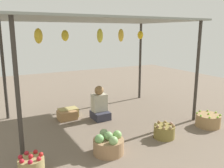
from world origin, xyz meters
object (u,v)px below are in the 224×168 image
at_px(basket_limes, 208,120).
at_px(basket_red_apples, 31,165).
at_px(basket_cabbages, 109,144).
at_px(wooden_crate_stacked_rear, 67,115).
at_px(basket_potatoes, 164,131).
at_px(wooden_crate_near_vendor, 68,113).
at_px(vendor_person, 100,106).

bearing_deg(basket_limes, basket_red_apples, 179.88).
height_order(basket_cabbages, wooden_crate_stacked_rear, basket_cabbages).
bearing_deg(basket_red_apples, basket_potatoes, -0.02).
xyz_separation_m(basket_limes, wooden_crate_near_vendor, (-2.46, 1.99, -0.02)).
bearing_deg(basket_cabbages, wooden_crate_near_vendor, 90.71).
height_order(wooden_crate_near_vendor, wooden_crate_stacked_rear, wooden_crate_near_vendor).
distance_m(basket_potatoes, wooden_crate_near_vendor, 2.34).
xyz_separation_m(basket_limes, wooden_crate_stacked_rear, (-2.53, 1.86, -0.03)).
relative_size(basket_cabbages, wooden_crate_near_vendor, 1.18).
bearing_deg(wooden_crate_near_vendor, wooden_crate_stacked_rear, -119.30).
height_order(basket_potatoes, wooden_crate_near_vendor, basket_potatoes).
xyz_separation_m(basket_cabbages, wooden_crate_stacked_rear, (-0.10, 1.87, -0.06)).
bearing_deg(basket_red_apples, vendor_person, 39.90).
distance_m(basket_cabbages, wooden_crate_stacked_rear, 1.88).
height_order(vendor_person, basket_cabbages, vendor_person).
bearing_deg(basket_limes, vendor_person, 139.92).
distance_m(basket_red_apples, basket_limes, 3.68).
height_order(basket_red_apples, wooden_crate_stacked_rear, basket_red_apples).
height_order(basket_cabbages, basket_potatoes, basket_cabbages).
xyz_separation_m(vendor_person, wooden_crate_stacked_rear, (-0.69, 0.31, -0.20)).
height_order(vendor_person, wooden_crate_near_vendor, vendor_person).
height_order(basket_potatoes, basket_limes, basket_limes).
xyz_separation_m(basket_red_apples, basket_potatoes, (2.47, -0.00, 0.00)).
relative_size(vendor_person, basket_cabbages, 1.51).
distance_m(basket_red_apples, basket_cabbages, 1.25).
distance_m(basket_cabbages, basket_potatoes, 1.22).
bearing_deg(basket_cabbages, basket_limes, 0.35).
height_order(basket_potatoes, wooden_crate_stacked_rear, basket_potatoes).
bearing_deg(basket_red_apples, wooden_crate_stacked_rear, 58.17).
height_order(vendor_person, basket_red_apples, vendor_person).
bearing_deg(wooden_crate_near_vendor, basket_cabbages, -89.29).
distance_m(basket_cabbages, basket_limes, 2.43).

